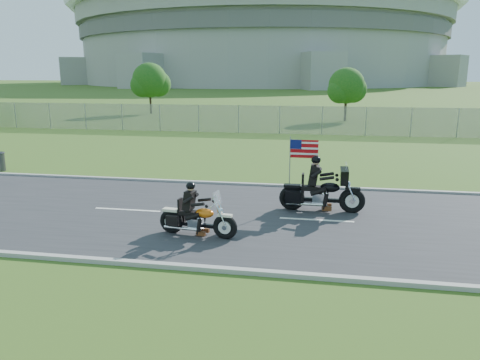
# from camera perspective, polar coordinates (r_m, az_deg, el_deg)

# --- Properties ---
(ground) EXTENTS (420.00, 420.00, 0.00)m
(ground) POSITION_cam_1_polar(r_m,az_deg,el_deg) (14.81, -6.40, -4.17)
(ground) COLOR #345B1C
(ground) RESTS_ON ground
(road) EXTENTS (120.00, 8.00, 0.04)m
(road) POSITION_cam_1_polar(r_m,az_deg,el_deg) (14.80, -6.41, -4.10)
(road) COLOR #28282B
(road) RESTS_ON ground
(curb_north) EXTENTS (120.00, 0.18, 0.12)m
(curb_north) POSITION_cam_1_polar(r_m,az_deg,el_deg) (18.57, -2.89, -0.39)
(curb_north) COLOR #9E9B93
(curb_north) RESTS_ON ground
(curb_south) EXTENTS (120.00, 0.18, 0.12)m
(curb_south) POSITION_cam_1_polar(r_m,az_deg,el_deg) (11.20, -12.33, -9.93)
(curb_south) COLOR #9E9B93
(curb_south) RESTS_ON ground
(fence) EXTENTS (60.00, 0.03, 2.00)m
(fence) POSITION_cam_1_polar(r_m,az_deg,el_deg) (34.92, -5.08, 7.49)
(fence) COLOR gray
(fence) RESTS_ON ground
(stadium) EXTENTS (140.40, 140.40, 29.20)m
(stadium) POSITION_cam_1_polar(r_m,az_deg,el_deg) (185.46, 2.73, 16.54)
(stadium) COLOR #A3A099
(stadium) RESTS_ON ground
(tree_fence_near) EXTENTS (3.52, 3.28, 4.75)m
(tree_fence_near) POSITION_cam_1_polar(r_m,az_deg,el_deg) (43.65, 12.90, 10.93)
(tree_fence_near) COLOR #382316
(tree_fence_near) RESTS_ON ground
(tree_fence_mid) EXTENTS (3.96, 3.69, 5.30)m
(tree_fence_mid) POSITION_cam_1_polar(r_m,az_deg,el_deg) (50.90, -10.88, 11.66)
(tree_fence_mid) COLOR #382316
(tree_fence_mid) RESTS_ON ground
(motorcycle_lead) EXTENTS (2.25, 0.73, 1.52)m
(motorcycle_lead) POSITION_cam_1_polar(r_m,az_deg,el_deg) (12.70, -5.34, -4.81)
(motorcycle_lead) COLOR black
(motorcycle_lead) RESTS_ON ground
(motorcycle_follow) EXTENTS (2.71, 0.89, 2.26)m
(motorcycle_follow) POSITION_cam_1_polar(r_m,az_deg,el_deg) (15.02, 9.92, -1.58)
(motorcycle_follow) COLOR black
(motorcycle_follow) RESTS_ON ground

